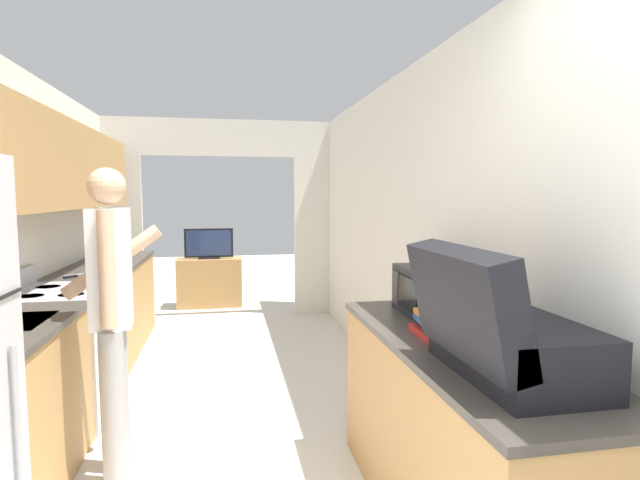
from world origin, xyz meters
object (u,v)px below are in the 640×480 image
(person, at_px, (112,314))
(knife, at_px, (73,276))
(range_oven, at_px, (62,353))
(microwave, at_px, (435,291))
(tv_cabinet, at_px, (210,282))
(suitcase, at_px, (497,332))
(book_stack, at_px, (441,325))
(television, at_px, (209,244))

(person, distance_m, knife, 1.59)
(knife, bearing_deg, range_oven, -37.17)
(range_oven, distance_m, knife, 0.76)
(range_oven, height_order, knife, range_oven)
(microwave, relative_size, tv_cabinet, 0.50)
(suitcase, bearing_deg, knife, 129.23)
(suitcase, relative_size, book_stack, 2.30)
(microwave, xyz_separation_m, tv_cabinet, (-1.36, 4.55, -0.70))
(suitcase, xyz_separation_m, microwave, (0.17, 0.93, -0.04))
(suitcase, relative_size, tv_cabinet, 0.76)
(microwave, bearing_deg, knife, 143.59)
(microwave, relative_size, knife, 1.45)
(book_stack, distance_m, knife, 3.07)
(tv_cabinet, bearing_deg, person, -95.11)
(tv_cabinet, bearing_deg, knife, -109.29)
(knife, bearing_deg, tv_cabinet, 116.33)
(person, bearing_deg, tv_cabinet, -11.21)
(range_oven, relative_size, person, 0.61)
(book_stack, xyz_separation_m, television, (-1.22, 4.92, -0.08))
(television, relative_size, knife, 2.17)
(suitcase, xyz_separation_m, tv_cabinet, (-1.19, 5.49, -0.74))
(book_stack, distance_m, tv_cabinet, 5.15)
(person, height_order, microwave, person)
(suitcase, distance_m, microwave, 0.95)
(knife, bearing_deg, person, -21.99)
(suitcase, relative_size, television, 1.02)
(range_oven, height_order, television, television)
(person, xyz_separation_m, suitcase, (1.57, -1.20, 0.15))
(suitcase, height_order, knife, suitcase)
(microwave, xyz_separation_m, book_stack, (-0.15, -0.41, -0.08))
(suitcase, distance_m, television, 5.58)
(person, bearing_deg, knife, 16.29)
(person, distance_m, suitcase, 1.98)
(microwave, relative_size, book_stack, 1.51)
(person, distance_m, tv_cabinet, 4.34)
(range_oven, relative_size, knife, 3.42)
(microwave, height_order, knife, microwave)
(book_stack, bearing_deg, television, 103.88)
(book_stack, xyz_separation_m, knife, (-2.20, 2.14, -0.05))
(person, bearing_deg, range_oven, 25.22)
(tv_cabinet, bearing_deg, television, -90.00)
(tv_cabinet, relative_size, television, 1.33)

